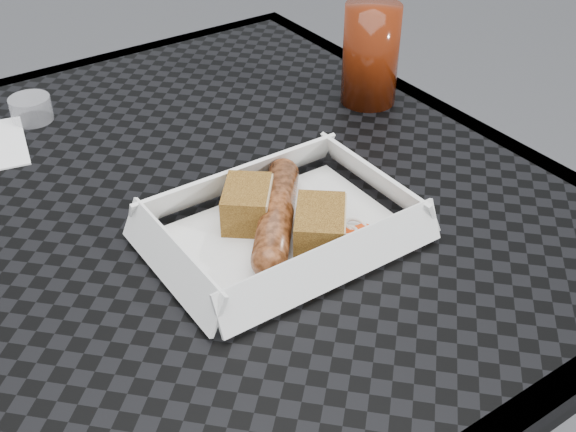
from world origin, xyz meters
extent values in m
cube|color=black|center=(0.00, 0.00, 0.74)|extent=(0.80, 0.80, 0.01)
cube|color=black|center=(0.00, 0.39, 0.73)|extent=(0.80, 0.03, 0.03)
cube|color=black|center=(0.39, 0.00, 0.73)|extent=(0.03, 0.80, 0.03)
cylinder|color=black|center=(0.35, 0.35, 0.36)|extent=(0.03, 0.03, 0.73)
cube|color=white|center=(0.07, -0.11, 0.75)|extent=(0.22, 0.15, 0.00)
cylinder|color=brown|center=(0.07, -0.10, 0.77)|extent=(0.12, 0.13, 0.03)
sphere|color=brown|center=(0.11, -0.05, 0.77)|extent=(0.03, 0.03, 0.03)
sphere|color=brown|center=(0.02, -0.16, 0.77)|extent=(0.03, 0.03, 0.03)
cube|color=olive|center=(0.05, -0.08, 0.77)|extent=(0.07, 0.07, 0.04)
cube|color=olive|center=(0.09, -0.14, 0.77)|extent=(0.08, 0.08, 0.03)
cylinder|color=red|center=(0.11, -0.15, 0.75)|extent=(0.02, 0.02, 0.00)
torus|color=white|center=(0.12, -0.16, 0.75)|extent=(0.02, 0.02, 0.00)
cube|color=#B2D17F|center=(0.13, -0.15, 0.75)|extent=(0.02, 0.02, 0.00)
cylinder|color=silver|center=(-0.05, 0.26, 0.76)|extent=(0.05, 0.05, 0.03)
cylinder|color=#521807|center=(0.32, 0.06, 0.81)|extent=(0.07, 0.07, 0.13)
camera|label=1|loc=(-0.24, -0.57, 1.17)|focal=45.00mm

